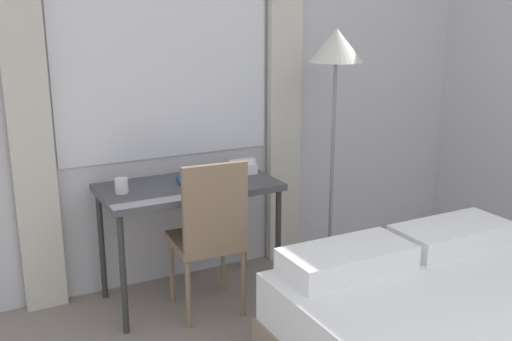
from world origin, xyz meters
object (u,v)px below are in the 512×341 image
at_px(desk, 189,195).
at_px(mug, 122,186).
at_px(telephone, 242,167).
at_px(book, 199,179).
at_px(desk_chair, 210,231).
at_px(standing_lamp, 336,66).

relative_size(desk, mug, 12.03).
bearing_deg(desk, mug, 179.03).
relative_size(telephone, book, 0.60).
distance_m(desk, mug, 0.42).
xyz_separation_m(desk_chair, book, (0.06, 0.29, 0.23)).
distance_m(standing_lamp, mug, 1.53).
xyz_separation_m(desk, book, (0.08, 0.03, 0.08)).
relative_size(desk_chair, book, 3.27).
bearing_deg(desk, standing_lamp, -5.88).
distance_m(desk_chair, book, 0.38).
height_order(desk, mug, mug).
bearing_deg(standing_lamp, book, 171.98).
height_order(desk, standing_lamp, standing_lamp).
distance_m(desk, telephone, 0.42).
relative_size(desk, standing_lamp, 0.64).
bearing_deg(desk_chair, mug, 151.30).
distance_m(telephone, book, 0.32).
height_order(desk_chair, standing_lamp, standing_lamp).
bearing_deg(desk, telephone, 10.18).
distance_m(desk, standing_lamp, 1.24).
bearing_deg(desk, book, 17.09).
bearing_deg(telephone, desk_chair, -138.15).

